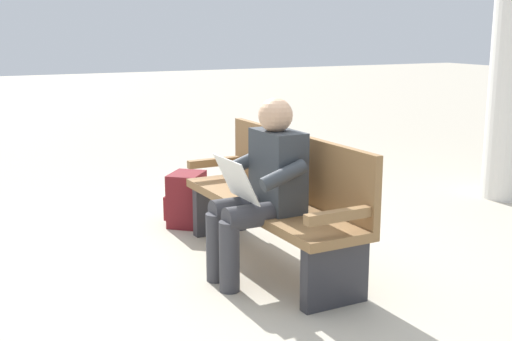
% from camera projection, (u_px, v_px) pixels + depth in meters
% --- Properties ---
extents(ground_plane, '(40.00, 40.00, 0.00)m').
position_uv_depth(ground_plane, '(269.00, 264.00, 4.57)').
color(ground_plane, '#B7AD99').
extents(bench_near, '(1.81, 0.52, 0.90)m').
position_uv_depth(bench_near, '(278.00, 199.00, 4.51)').
color(bench_near, olive).
rests_on(bench_near, ground).
extents(person_seated, '(0.58, 0.58, 1.18)m').
position_uv_depth(person_seated, '(263.00, 185.00, 4.18)').
color(person_seated, '#33383D').
rests_on(person_seated, ground).
extents(backpack, '(0.41, 0.40, 0.44)m').
position_uv_depth(backpack, '(186.00, 199.00, 5.43)').
color(backpack, maroon).
rests_on(backpack, ground).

